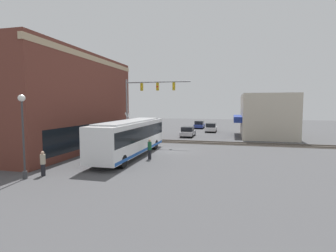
{
  "coord_description": "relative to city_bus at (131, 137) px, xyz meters",
  "views": [
    {
      "loc": [
        -26.18,
        -6.17,
        4.71
      ],
      "look_at": [
        3.91,
        1.26,
        2.17
      ],
      "focal_mm": 28.0,
      "sensor_mm": 36.0,
      "label": 1
    }
  ],
  "objects": [
    {
      "name": "pedestrian_near_bus",
      "position": [
        -0.86,
        -2.08,
        -0.93
      ],
      "size": [
        0.34,
        0.34,
        1.74
      ],
      "color": "black",
      "rests_on": "ground"
    },
    {
      "name": "parked_car_silver",
      "position": [
        15.92,
        -2.6,
        -1.13
      ],
      "size": [
        4.34,
        1.82,
        1.48
      ],
      "color": "#B7B7BC",
      "rests_on": "ground"
    },
    {
      "name": "pedestrian_by_lamp",
      "position": [
        -7.6,
        3.14,
        -0.97
      ],
      "size": [
        0.34,
        0.34,
        1.66
      ],
      "color": "black",
      "rests_on": "ground"
    },
    {
      "name": "rail_track_near",
      "position": [
        10.03,
        -2.8,
        -1.78
      ],
      "size": [
        2.6,
        60.0,
        0.15
      ],
      "color": "#332D28",
      "rests_on": "ground"
    },
    {
      "name": "streetlamp",
      "position": [
        -8.49,
        3.77,
        1.36
      ],
      "size": [
        0.44,
        0.44,
        5.34
      ],
      "color": "#38383A",
      "rests_on": "ground"
    },
    {
      "name": "shop_building",
      "position": [
        19.02,
        -13.77,
        1.28
      ],
      "size": [
        11.88,
        8.22,
        6.21
      ],
      "color": "beige",
      "rests_on": "ground"
    },
    {
      "name": "city_bus",
      "position": [
        0.0,
        0.0,
        0.0
      ],
      "size": [
        12.39,
        2.59,
        3.27
      ],
      "color": "white",
      "rests_on": "ground"
    },
    {
      "name": "parked_car_white",
      "position": [
        23.49,
        -5.4,
        -1.11
      ],
      "size": [
        4.28,
        1.82,
        1.52
      ],
      "color": "silver",
      "rests_on": "ground"
    },
    {
      "name": "ground_plane",
      "position": [
        4.03,
        -2.8,
        -1.81
      ],
      "size": [
        120.0,
        120.0,
        0.0
      ],
      "primitive_type": "plane",
      "color": "#4C4C4F"
    },
    {
      "name": "brick_building",
      "position": [
        1.93,
        10.58,
        3.13
      ],
      "size": [
        18.35,
        11.82,
        9.88
      ],
      "color": "brown",
      "rests_on": "ground"
    },
    {
      "name": "traffic_signal_gantry",
      "position": [
        7.86,
        1.34,
        3.95
      ],
      "size": [
        0.42,
        8.0,
        7.77
      ],
      "color": "gray",
      "rests_on": "ground"
    },
    {
      "name": "parked_car_blue",
      "position": [
        29.74,
        -2.6,
        -1.13
      ],
      "size": [
        4.26,
        1.82,
        1.49
      ],
      "color": "navy",
      "rests_on": "ground"
    },
    {
      "name": "crossing_signal",
      "position": [
        7.28,
        3.33,
        0.48
      ],
      "size": [
        1.41,
        1.18,
        3.81
      ],
      "color": "gray",
      "rests_on": "ground"
    }
  ]
}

